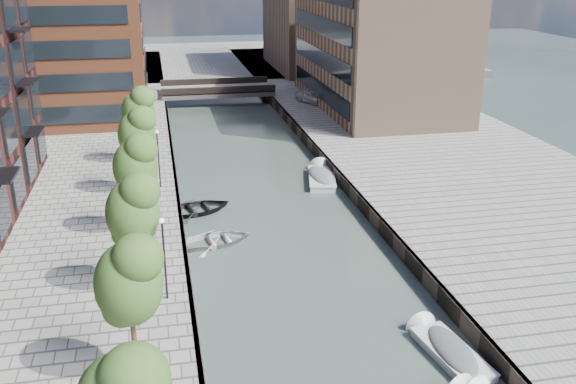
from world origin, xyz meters
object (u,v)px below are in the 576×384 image
object	(u,v)px
bridge	(217,90)
tree_6	(138,109)
tree_5	(137,132)
tree_3	(132,208)
tree_4	(135,163)
tree_2	(128,278)
car	(311,97)
sloop_4	(197,212)
sloop_3	(216,244)
motorboat_1	(446,349)
motorboat_4	(321,176)

from	to	relation	value
bridge	tree_6	xyz separation A→B (m)	(-8.50, -26.00, 3.92)
tree_5	tree_3	bearing A→B (deg)	-90.00
tree_3	tree_6	bearing A→B (deg)	90.00
tree_3	tree_4	distance (m)	7.00
tree_2	tree_4	bearing A→B (deg)	90.00
tree_3	tree_4	bearing A→B (deg)	90.00
bridge	tree_6	bearing A→B (deg)	-108.10
tree_4	tree_6	size ratio (longest dim) A/B	1.00
car	tree_3	bearing A→B (deg)	-139.22
tree_3	tree_5	distance (m)	14.00
tree_5	sloop_4	bearing A→B (deg)	-26.96
tree_5	sloop_3	size ratio (longest dim) A/B	1.34
motorboat_1	car	distance (m)	46.43
tree_2	car	size ratio (longest dim) A/B	1.48
tree_3	motorboat_4	xyz separation A→B (m)	(13.55, 17.08, -5.08)
tree_3	motorboat_1	bearing A→B (deg)	-26.35
car	motorboat_1	bearing A→B (deg)	-120.92
tree_5	sloop_4	size ratio (longest dim) A/B	1.23
tree_6	motorboat_1	distance (m)	30.84
sloop_4	motorboat_4	bearing A→B (deg)	-81.09
bridge	sloop_4	bearing A→B (deg)	-98.04
bridge	tree_4	bearing A→B (deg)	-102.00
motorboat_4	tree_4	bearing A→B (deg)	-143.37
sloop_3	motorboat_1	world-z (taller)	motorboat_1
car	tree_2	bearing A→B (deg)	-135.88
sloop_3	tree_2	bearing A→B (deg)	149.85
tree_6	car	world-z (taller)	tree_6
sloop_3	sloop_4	size ratio (longest dim) A/B	0.92
bridge	sloop_3	world-z (taller)	bridge
sloop_3	tree_5	bearing A→B (deg)	18.62
bridge	tree_4	xyz separation A→B (m)	(-8.50, -40.00, 3.92)
motorboat_4	bridge	bearing A→B (deg)	99.58
bridge	tree_3	size ratio (longest dim) A/B	2.18
sloop_3	sloop_4	xyz separation A→B (m)	(-0.77, 5.32, 0.00)
sloop_3	motorboat_4	size ratio (longest dim) A/B	0.75
tree_5	tree_4	bearing A→B (deg)	-90.00
tree_6	sloop_4	bearing A→B (deg)	-67.90
tree_5	car	world-z (taller)	tree_5
tree_4	sloop_4	xyz separation A→B (m)	(3.58, 5.18, -5.31)
tree_5	sloop_4	world-z (taller)	tree_5
tree_3	tree_5	bearing A→B (deg)	90.00
tree_2	car	bearing A→B (deg)	68.74
bridge	tree_5	xyz separation A→B (m)	(-8.50, -33.00, 3.92)
tree_4	car	bearing A→B (deg)	60.94
tree_5	bridge	bearing A→B (deg)	75.56
sloop_3	motorboat_1	xyz separation A→B (m)	(8.71, -13.33, 0.19)
tree_2	sloop_3	size ratio (longest dim) A/B	1.34
tree_6	car	bearing A→B (deg)	45.79
tree_4	sloop_3	world-z (taller)	tree_4
tree_3	motorboat_4	size ratio (longest dim) A/B	1.01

